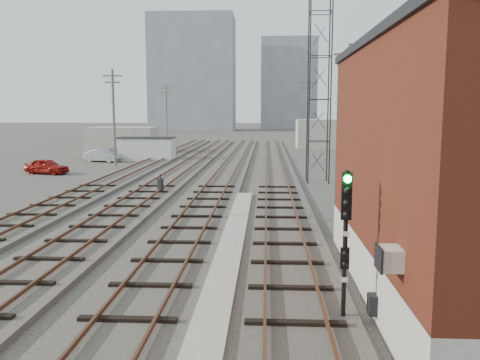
# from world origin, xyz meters

# --- Properties ---
(ground) EXTENTS (320.00, 320.00, 0.00)m
(ground) POSITION_xyz_m (0.00, 60.00, 0.00)
(ground) COLOR #282621
(ground) RESTS_ON ground
(track_right) EXTENTS (3.20, 90.00, 0.39)m
(track_right) POSITION_xyz_m (2.50, 39.00, 0.11)
(track_right) COLOR #332D28
(track_right) RESTS_ON ground
(track_mid_right) EXTENTS (3.20, 90.00, 0.39)m
(track_mid_right) POSITION_xyz_m (-1.50, 39.00, 0.11)
(track_mid_right) COLOR #332D28
(track_mid_right) RESTS_ON ground
(track_mid_left) EXTENTS (3.20, 90.00, 0.39)m
(track_mid_left) POSITION_xyz_m (-5.50, 39.00, 0.11)
(track_mid_left) COLOR #332D28
(track_mid_left) RESTS_ON ground
(track_left) EXTENTS (3.20, 90.00, 0.39)m
(track_left) POSITION_xyz_m (-9.50, 39.00, 0.11)
(track_left) COLOR #332D28
(track_left) RESTS_ON ground
(platform_curb) EXTENTS (0.90, 28.00, 0.26)m
(platform_curb) POSITION_xyz_m (0.50, 14.00, 0.13)
(platform_curb) COLOR gray
(platform_curb) RESTS_ON ground
(brick_building) EXTENTS (6.54, 12.20, 7.22)m
(brick_building) POSITION_xyz_m (7.50, 12.00, 3.63)
(brick_building) COLOR gray
(brick_building) RESTS_ON ground
(lattice_tower) EXTENTS (1.60, 1.60, 15.00)m
(lattice_tower) POSITION_xyz_m (5.50, 35.00, 7.50)
(lattice_tower) COLOR black
(lattice_tower) RESTS_ON ground
(utility_pole_left_b) EXTENTS (1.80, 0.24, 9.00)m
(utility_pole_left_b) POSITION_xyz_m (-12.50, 45.00, 4.80)
(utility_pole_left_b) COLOR #595147
(utility_pole_left_b) RESTS_ON ground
(utility_pole_left_c) EXTENTS (1.80, 0.24, 9.00)m
(utility_pole_left_c) POSITION_xyz_m (-12.50, 70.00, 4.80)
(utility_pole_left_c) COLOR #595147
(utility_pole_left_c) RESTS_ON ground
(utility_pole_right_a) EXTENTS (1.80, 0.24, 9.00)m
(utility_pole_right_a) POSITION_xyz_m (6.50, 28.00, 4.80)
(utility_pole_right_a) COLOR #595147
(utility_pole_right_a) RESTS_ON ground
(utility_pole_right_b) EXTENTS (1.80, 0.24, 9.00)m
(utility_pole_right_b) POSITION_xyz_m (6.50, 58.00, 4.80)
(utility_pole_right_b) COLOR #595147
(utility_pole_right_b) RESTS_ON ground
(apartment_left) EXTENTS (22.00, 14.00, 30.00)m
(apartment_left) POSITION_xyz_m (-18.00, 135.00, 15.00)
(apartment_left) COLOR gray
(apartment_left) RESTS_ON ground
(apartment_right) EXTENTS (16.00, 12.00, 26.00)m
(apartment_right) POSITION_xyz_m (8.00, 150.00, 13.00)
(apartment_right) COLOR gray
(apartment_right) RESTS_ON ground
(shed_left) EXTENTS (8.00, 5.00, 3.20)m
(shed_left) POSITION_xyz_m (-16.00, 60.00, 1.60)
(shed_left) COLOR gray
(shed_left) RESTS_ON ground
(shed_right) EXTENTS (6.00, 6.00, 4.00)m
(shed_right) POSITION_xyz_m (9.00, 70.00, 2.00)
(shed_right) COLOR gray
(shed_right) RESTS_ON ground
(signal_mast) EXTENTS (0.40, 0.40, 3.79)m
(signal_mast) POSITION_xyz_m (3.70, 9.97, 2.19)
(signal_mast) COLOR gray
(signal_mast) RESTS_ON ground
(switch_stand) EXTENTS (0.36, 0.36, 1.20)m
(switch_stand) POSITION_xyz_m (-4.81, 28.94, 0.57)
(switch_stand) COLOR black
(switch_stand) RESTS_ON ground
(site_trailer) EXTENTS (5.94, 2.76, 2.46)m
(site_trailer) POSITION_xyz_m (-10.84, 50.88, 1.24)
(site_trailer) COLOR silver
(site_trailer) RESTS_ON ground
(car_red) EXTENTS (4.01, 2.48, 1.27)m
(car_red) POSITION_xyz_m (-16.40, 38.83, 0.64)
(car_red) COLOR maroon
(car_red) RESTS_ON ground
(car_silver) EXTENTS (4.07, 2.32, 1.27)m
(car_silver) POSITION_xyz_m (-14.99, 49.00, 0.63)
(car_silver) COLOR #929499
(car_silver) RESTS_ON ground
(car_grey) EXTENTS (4.61, 2.90, 1.24)m
(car_grey) POSITION_xyz_m (-13.83, 50.94, 0.62)
(car_grey) COLOR gray
(car_grey) RESTS_ON ground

